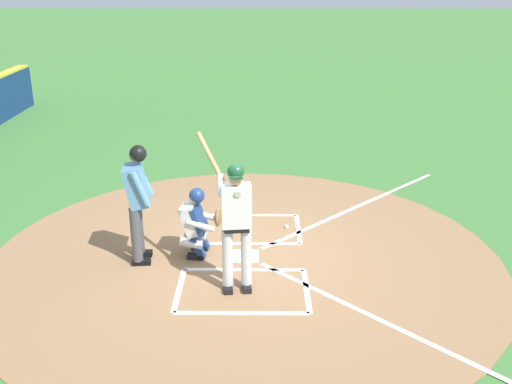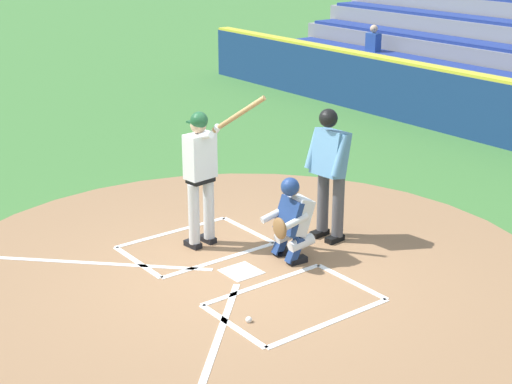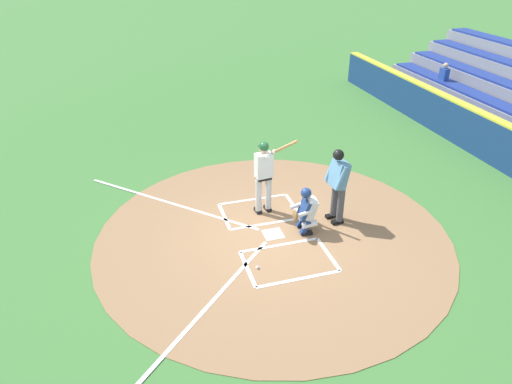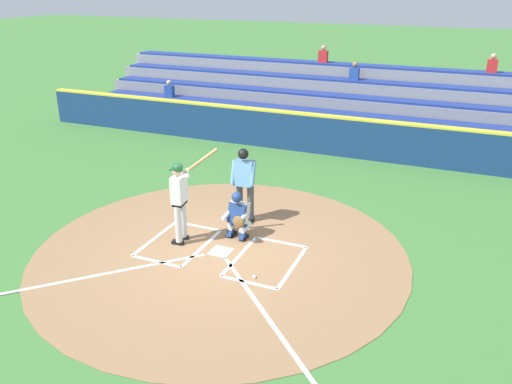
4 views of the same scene
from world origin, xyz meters
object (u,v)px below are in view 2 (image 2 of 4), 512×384
at_px(catcher, 291,218).
at_px(plate_umpire, 330,165).
at_px(baseball, 249,320).
at_px(batter, 201,169).

height_order(catcher, plate_umpire, plate_umpire).
relative_size(catcher, plate_umpire, 0.61).
relative_size(plate_umpire, baseball, 25.20).
bearing_deg(batter, baseball, 159.20).
height_order(plate_umpire, baseball, plate_umpire).
height_order(batter, catcher, batter).
bearing_deg(baseball, catcher, -55.05).
distance_m(catcher, plate_umpire, 1.01).
xyz_separation_m(batter, catcher, (-1.08, -0.65, -0.51)).
bearing_deg(catcher, batter, 31.23).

